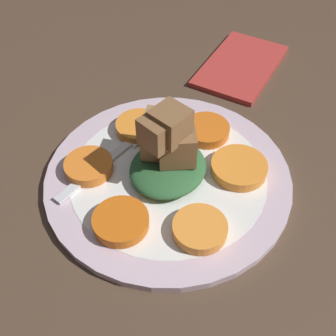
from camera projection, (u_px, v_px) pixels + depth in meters
The scene contains 11 objects.
table_slab at pixel (168, 185), 51.78cm from camera, with size 120.00×120.00×2.00cm, color #4C3828.
plate at pixel (168, 177), 50.66cm from camera, with size 29.40×29.40×1.05cm.
carrot_slice_0 at pixel (139, 127), 54.91cm from camera, with size 5.99×5.99×1.27cm, color orange.
carrot_slice_1 at pixel (89, 166), 50.19cm from camera, with size 5.81×5.81×1.27cm, color orange.
carrot_slice_2 at pixel (121, 221), 44.81cm from camera, with size 6.09×6.09×1.27cm, color #D76115.
carrot_slice_3 at pixel (200, 229), 44.17cm from camera, with size 5.87×5.87×1.27cm, color orange.
carrot_slice_4 at pixel (239, 167), 50.04cm from camera, with size 6.71×6.71×1.27cm, color orange.
carrot_slice_5 at pixel (207, 130), 54.46cm from camera, with size 5.93×5.93×1.27cm, color orange.
center_pile at pixel (168, 149), 48.02cm from camera, with size 9.78×8.80×9.30cm.
fork at pixel (115, 154), 52.11cm from camera, with size 17.99×4.85×0.40cm.
napkin at pixel (241, 66), 66.53cm from camera, with size 16.86×10.11×0.80cm.
Camera 1 is at (29.17, 16.08, 40.70)cm, focal length 45.00 mm.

